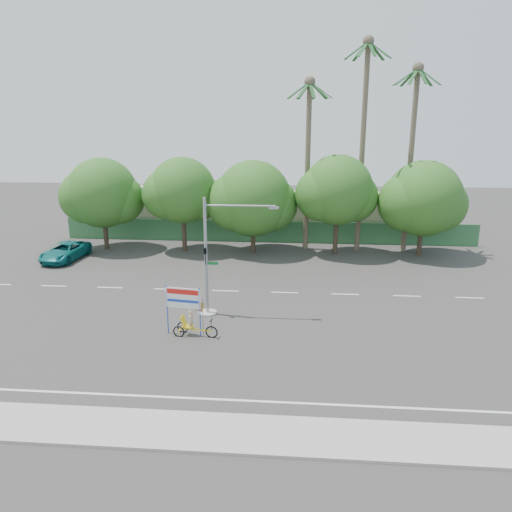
{
  "coord_description": "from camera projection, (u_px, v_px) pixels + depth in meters",
  "views": [
    {
      "loc": [
        2.68,
        -23.37,
        11.49
      ],
      "look_at": [
        0.37,
        4.5,
        3.5
      ],
      "focal_mm": 35.0,
      "sensor_mm": 36.0,
      "label": 1
    }
  ],
  "objects": [
    {
      "name": "tree_far_right",
      "position": [
        423.0,
        201.0,
        40.71
      ],
      "size": [
        7.38,
        6.2,
        7.94
      ],
      "color": "#473828",
      "rests_on": "ground"
    },
    {
      "name": "pickup_truck",
      "position": [
        65.0,
        251.0,
        40.57
      ],
      "size": [
        2.88,
        5.31,
        1.41
      ],
      "primitive_type": "imported",
      "rotation": [
        0.0,
        0.0,
        -0.11
      ],
      "color": "#0E6766",
      "rests_on": "ground"
    },
    {
      "name": "sidewalk_near",
      "position": [
        220.0,
        433.0,
        18.56
      ],
      "size": [
        50.0,
        2.4,
        0.12
      ],
      "primitive_type": "cube",
      "color": "gray",
      "rests_on": "ground"
    },
    {
      "name": "traffic_signal",
      "position": [
        211.0,
        267.0,
        28.95
      ],
      "size": [
        4.72,
        1.1,
        7.0
      ],
      "color": "gray",
      "rests_on": "ground"
    },
    {
      "name": "building_left",
      "position": [
        172.0,
        210.0,
        50.92
      ],
      "size": [
        12.0,
        8.0,
        4.0
      ],
      "primitive_type": "cube",
      "color": "#C4B59B",
      "rests_on": "ground"
    },
    {
      "name": "palm_tall",
      "position": [
        364.0,
        127.0,
        40.94
      ],
      "size": [
        3.73,
        3.79,
        17.45
      ],
      "color": "#70604C",
      "rests_on": "ground"
    },
    {
      "name": "palm_mid",
      "position": [
        412.0,
        140.0,
        40.92
      ],
      "size": [
        3.73,
        3.79,
        15.45
      ],
      "color": "#70604C",
      "rests_on": "ground"
    },
    {
      "name": "fence",
      "position": [
        267.0,
        232.0,
        46.09
      ],
      "size": [
        38.0,
        0.08,
        2.0
      ],
      "primitive_type": "cube",
      "color": "#336B3D",
      "rests_on": "ground"
    },
    {
      "name": "tree_left",
      "position": [
        182.0,
        193.0,
        42.19
      ],
      "size": [
        6.66,
        5.6,
        8.07
      ],
      "color": "#473828",
      "rests_on": "ground"
    },
    {
      "name": "tree_center",
      "position": [
        252.0,
        201.0,
        41.87
      ],
      "size": [
        7.62,
        6.4,
        7.85
      ],
      "color": "#473828",
      "rests_on": "ground"
    },
    {
      "name": "tree_far_left",
      "position": [
        102.0,
        195.0,
        42.82
      ],
      "size": [
        7.14,
        6.0,
        7.96
      ],
      "color": "#473828",
      "rests_on": "ground"
    },
    {
      "name": "palm_short",
      "position": [
        308.0,
        146.0,
        41.74
      ],
      "size": [
        3.73,
        3.79,
        14.45
      ],
      "color": "#70604C",
      "rests_on": "ground"
    },
    {
      "name": "building_right",
      "position": [
        350.0,
        215.0,
        49.55
      ],
      "size": [
        14.0,
        8.0,
        3.6
      ],
      "primitive_type": "cube",
      "color": "#C4B59B",
      "rests_on": "ground"
    },
    {
      "name": "tree_right",
      "position": [
        337.0,
        193.0,
        41.1
      ],
      "size": [
        6.9,
        5.8,
        8.36
      ],
      "color": "#473828",
      "rests_on": "ground"
    },
    {
      "name": "ground",
      "position": [
        242.0,
        345.0,
        25.76
      ],
      "size": [
        120.0,
        120.0,
        0.0
      ],
      "primitive_type": "plane",
      "color": "#33302D",
      "rests_on": "ground"
    },
    {
      "name": "trike_billboard",
      "position": [
        188.0,
        316.0,
        26.56
      ],
      "size": [
        2.84,
        0.85,
        2.81
      ],
      "rotation": [
        0.0,
        0.0,
        -0.15
      ],
      "color": "black",
      "rests_on": "ground"
    }
  ]
}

